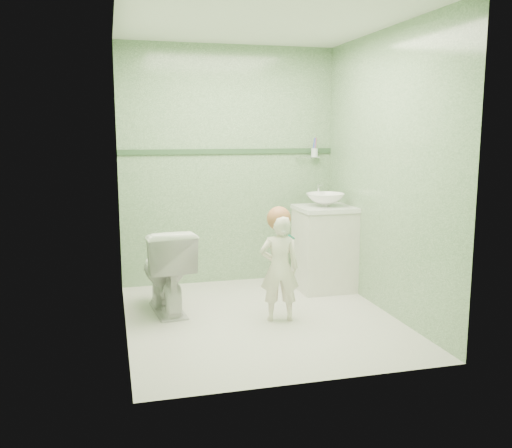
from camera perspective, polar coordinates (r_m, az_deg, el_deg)
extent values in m
plane|color=beige|center=(4.77, 0.46, -9.58)|extent=(2.50, 2.50, 0.00)
cube|color=gray|center=(5.73, -2.80, 5.90)|extent=(2.20, 0.04, 2.40)
cube|color=gray|center=(3.34, 6.11, 3.29)|extent=(2.20, 0.04, 2.40)
cube|color=gray|center=(4.37, -13.64, 4.53)|extent=(0.04, 2.50, 2.40)
cube|color=gray|center=(4.92, 12.99, 5.08)|extent=(0.04, 2.50, 2.40)
plane|color=white|center=(4.59, 0.51, 20.08)|extent=(2.50, 2.50, 0.00)
cube|color=#335433|center=(5.72, -2.79, 7.39)|extent=(2.20, 0.02, 0.05)
cube|color=silver|center=(5.56, 6.96, -2.60)|extent=(0.52, 0.50, 0.80)
cube|color=white|center=(5.49, 7.05, 1.59)|extent=(0.54, 0.52, 0.04)
imported|color=white|center=(5.48, 7.07, 2.46)|extent=(0.37, 0.37, 0.13)
cylinder|color=silver|center=(5.66, 6.33, 3.26)|extent=(0.03, 0.03, 0.18)
cylinder|color=silver|center=(5.60, 6.53, 4.02)|extent=(0.02, 0.12, 0.02)
cylinder|color=silver|center=(5.91, 5.34, 6.75)|extent=(0.26, 0.02, 0.02)
cylinder|color=silver|center=(5.91, 5.97, 7.23)|extent=(0.07, 0.07, 0.09)
cylinder|color=#8F54BF|center=(5.90, 6.04, 7.90)|extent=(0.01, 0.01, 0.17)
cylinder|color=#D7443A|center=(5.92, 6.08, 7.91)|extent=(0.01, 0.01, 0.17)
cylinder|color=blue|center=(5.90, 5.89, 7.91)|extent=(0.01, 0.01, 0.17)
imported|color=white|center=(4.91, -9.14, -4.64)|extent=(0.49, 0.77, 0.74)
imported|color=white|center=(4.61, 2.40, -4.50)|extent=(0.36, 0.27, 0.89)
sphere|color=#A96641|center=(4.55, 2.34, 0.57)|extent=(0.20, 0.20, 0.20)
cylinder|color=#117C69|center=(4.43, 3.65, -1.33)|extent=(0.09, 0.12, 0.06)
cube|color=white|center=(4.47, 2.80, -0.71)|extent=(0.03, 0.03, 0.02)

